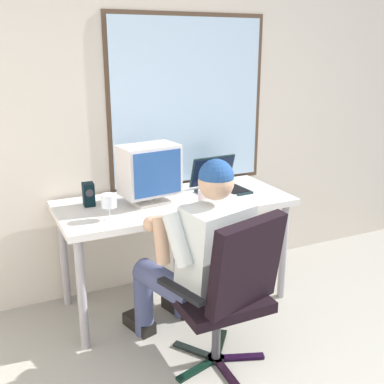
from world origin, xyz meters
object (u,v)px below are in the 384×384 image
at_px(desk, 175,211).
at_px(crt_monitor, 149,171).
at_px(laptop, 218,182).
at_px(desk_speaker, 89,194).
at_px(office_chair, 230,286).
at_px(person_seated, 198,254).
at_px(coffee_mug, 204,197).
at_px(wine_glass, 109,202).

relative_size(desk, crt_monitor, 3.93).
distance_m(laptop, desk_speaker, 0.92).
relative_size(office_chair, laptop, 2.58).
distance_m(person_seated, laptop, 0.82).
bearing_deg(coffee_mug, crt_monitor, 150.16).
bearing_deg(laptop, desk_speaker, 176.27).
bearing_deg(crt_monitor, desk, -4.29).
bearing_deg(office_chair, person_seated, 104.17).
distance_m(crt_monitor, laptop, 0.57).
xyz_separation_m(wine_glass, desk_speaker, (-0.05, 0.31, -0.03)).
relative_size(office_chair, person_seated, 0.78).
bearing_deg(coffee_mug, desk, 130.27).
distance_m(desk_speaker, coffee_mug, 0.75).
distance_m(wine_glass, coffee_mug, 0.64).
distance_m(crt_monitor, coffee_mug, 0.39).
height_order(person_seated, wine_glass, person_seated).
bearing_deg(person_seated, desk, 80.31).
xyz_separation_m(crt_monitor, coffee_mug, (0.31, -0.18, -0.17)).
height_order(person_seated, desk_speaker, person_seated).
bearing_deg(desk_speaker, coffee_mug, -23.51).
bearing_deg(desk_speaker, wine_glass, -80.73).
xyz_separation_m(desk, laptop, (0.37, 0.07, 0.14)).
distance_m(office_chair, crt_monitor, 0.96).
xyz_separation_m(laptop, desk_speaker, (-0.92, 0.06, 0.01)).
distance_m(wine_glass, desk_speaker, 0.31).
xyz_separation_m(office_chair, wine_glass, (-0.46, 0.65, 0.34)).
height_order(desk, desk_speaker, desk_speaker).
height_order(desk_speaker, coffee_mug, desk_speaker).
relative_size(wine_glass, coffee_mug, 1.59).
bearing_deg(laptop, wine_glass, -164.05).
height_order(person_seated, laptop, person_seated).
xyz_separation_m(laptop, wine_glass, (-0.87, -0.25, 0.05)).
relative_size(desk_speaker, coffee_mug, 1.52).
relative_size(person_seated, wine_glass, 7.60).
bearing_deg(wine_glass, coffee_mug, 0.90).
bearing_deg(desk, coffee_mug, -49.73).
distance_m(person_seated, desk_speaker, 0.86).
bearing_deg(office_chair, wine_glass, 125.73).
bearing_deg(desk_speaker, crt_monitor, -17.81).
bearing_deg(office_chair, desk_speaker, 118.36).
bearing_deg(desk, office_chair, -92.15).
bearing_deg(wine_glass, crt_monitor, 29.85).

